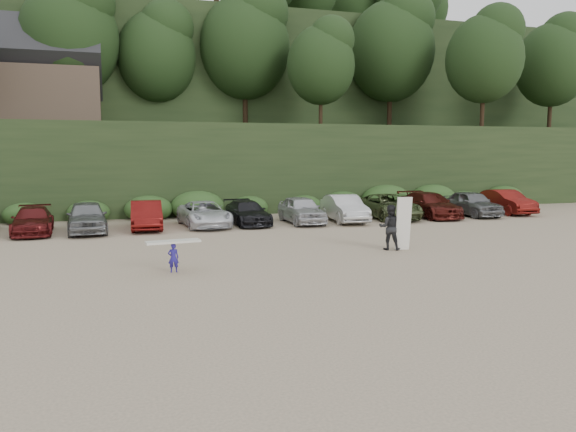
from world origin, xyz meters
name	(u,v)px	position (x,y,z in m)	size (l,w,h in m)	color
ground	(312,256)	(0.00, 0.00, 0.00)	(120.00, 120.00, 0.00)	tan
hillside_backdrop	(183,78)	(-0.26, 35.93, 11.22)	(90.00, 41.50, 28.00)	black
parked_cars	(242,212)	(-0.49, 10.06, 0.76)	(39.95, 5.88, 1.63)	silver
child_surfer	(173,251)	(-5.62, -1.27, 0.77)	(1.92, 0.71, 1.13)	navy
adult_surfer	(391,227)	(3.74, 0.40, 0.98)	(1.42, 1.08, 2.28)	black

